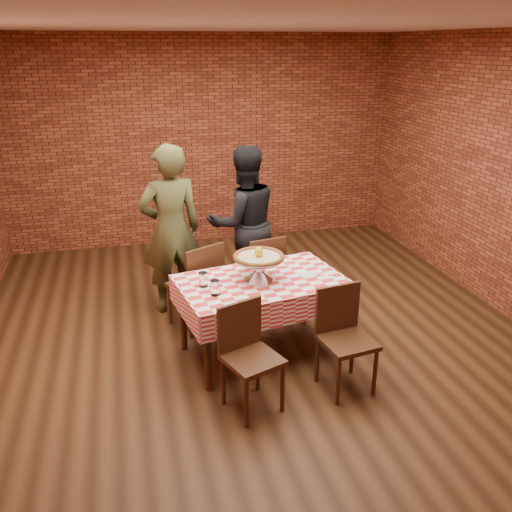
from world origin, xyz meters
name	(u,v)px	position (x,y,z in m)	size (l,w,h in m)	color
ground	(255,337)	(0.00, 0.00, 0.00)	(6.00, 6.00, 0.00)	black
back_wall	(204,142)	(0.00, 3.00, 1.45)	(5.50, 5.50, 0.00)	maroon
table	(261,317)	(-0.01, -0.29, 0.38)	(1.46, 0.88, 0.75)	#422312
tablecloth	(261,292)	(-0.01, -0.29, 0.63)	(1.50, 0.91, 0.25)	red
pizza_stand	(259,269)	(-0.03, -0.27, 0.86)	(0.47, 0.47, 0.21)	silver
pizza	(259,257)	(-0.03, -0.27, 0.97)	(0.46, 0.46, 0.03)	beige
lemon	(259,252)	(-0.03, -0.27, 1.03)	(0.07, 0.07, 0.10)	yellow
water_glass_left	(215,288)	(-0.47, -0.49, 0.82)	(0.08, 0.08, 0.13)	white
water_glass_right	(203,280)	(-0.54, -0.30, 0.82)	(0.08, 0.08, 0.13)	white
side_plate	(308,275)	(0.43, -0.30, 0.76)	(0.17, 0.17, 0.01)	white
sweetener_packet_a	(331,277)	(0.62, -0.40, 0.76)	(0.05, 0.04, 0.01)	white
sweetener_packet_b	(324,274)	(0.58, -0.31, 0.76)	(0.05, 0.04, 0.01)	white
condiment_caddy	(252,261)	(-0.03, 0.00, 0.83)	(0.10, 0.08, 0.14)	silver
chair_near_left	(252,361)	(-0.29, -1.08, 0.44)	(0.40, 0.40, 0.88)	#422312
chair_near_right	(347,342)	(0.53, -1.01, 0.44)	(0.41, 0.41, 0.89)	#422312
chair_far_left	(195,284)	(-0.53, 0.40, 0.46)	(0.45, 0.45, 0.93)	#422312
chair_far_right	(260,273)	(0.20, 0.57, 0.45)	(0.41, 0.41, 0.89)	#422312
diner_olive	(171,230)	(-0.71, 0.84, 0.91)	(0.67, 0.44, 1.83)	#414323
diner_black	(244,223)	(0.13, 1.03, 0.87)	(0.84, 0.66, 1.74)	black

